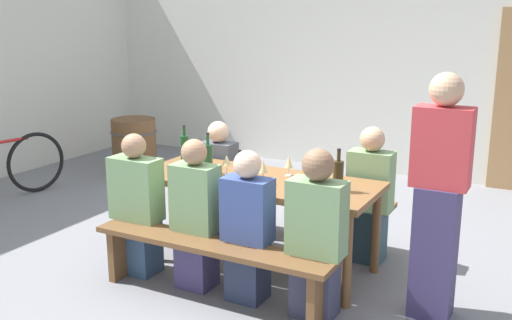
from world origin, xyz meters
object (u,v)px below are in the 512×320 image
object	(u,v)px
bench_near	(210,255)
wine_bottle_1	(240,174)
wine_glass_1	(312,174)
wine_glass_4	(300,179)
bench_far	(292,202)
seated_guest_far_1	(370,198)
seated_guest_far_0	(219,179)
standing_host	(438,201)
wine_glass_3	(289,162)
wine_bottle_2	(338,175)
wine_glass_2	(227,161)
seated_guest_near_1	(196,218)
wine_bottle_3	(185,148)
tasting_table	(256,188)
wine_bottle_0	(208,158)
wine_barrel	(134,144)
seated_guest_near_3	(316,238)
seated_guest_near_2	(248,230)
seated_guest_near_0	(137,209)
wine_glass_0	(263,167)

from	to	relation	value
bench_near	wine_bottle_1	world-z (taller)	wine_bottle_1
wine_bottle_1	wine_glass_1	size ratio (longest dim) A/B	1.59
wine_glass_4	bench_far	bearing A→B (deg)	117.75
wine_glass_1	seated_guest_far_1	bearing A→B (deg)	69.88
seated_guest_far_0	standing_host	size ratio (longest dim) A/B	0.64
wine_bottle_1	bench_near	bearing A→B (deg)	-94.25
wine_glass_3	wine_glass_4	distance (m)	0.47
bench_far	wine_bottle_2	size ratio (longest dim) A/B	5.74
wine_glass_2	seated_guest_near_1	world-z (taller)	seated_guest_near_1
seated_guest_far_0	seated_guest_far_1	xyz separation A→B (m)	(1.46, -0.00, 0.04)
bench_far	wine_bottle_2	xyz separation A→B (m)	(0.71, -0.73, 0.52)
wine_bottle_3	tasting_table	bearing A→B (deg)	-11.74
tasting_table	wine_bottle_0	size ratio (longest dim) A/B	5.73
seated_guest_far_1	wine_bottle_2	bearing A→B (deg)	-6.68
tasting_table	wine_barrel	distance (m)	3.52
tasting_table	seated_guest_near_3	distance (m)	0.94
wine_bottle_1	standing_host	size ratio (longest dim) A/B	0.18
wine_barrel	seated_guest_near_3	bearing A→B (deg)	-34.80
tasting_table	bench_near	size ratio (longest dim) A/B	1.05
bench_far	seated_guest_far_0	size ratio (longest dim) A/B	1.74
seated_guest_near_2	standing_host	distance (m)	1.32
wine_bottle_2	standing_host	bearing A→B (deg)	-9.52
bench_far	seated_guest_near_0	world-z (taller)	seated_guest_near_0
wine_bottle_0	standing_host	distance (m)	1.87
bench_near	seated_guest_near_0	distance (m)	0.81
seated_guest_far_1	wine_glass_0	bearing A→B (deg)	-44.29
wine_bottle_0	wine_glass_3	distance (m)	0.66
wine_glass_0	seated_guest_near_1	distance (m)	0.64
bench_far	wine_glass_2	size ratio (longest dim) A/B	11.69
wine_bottle_0	standing_host	bearing A→B (deg)	-3.14
wine_glass_3	wine_glass_1	bearing A→B (deg)	-42.94
bench_far	wine_barrel	world-z (taller)	wine_barrel
wine_glass_4	seated_guest_near_0	distance (m)	1.33
wine_bottle_2	seated_guest_near_0	distance (m)	1.60
tasting_table	wine_bottle_2	distance (m)	0.74
wine_bottle_0	wine_glass_2	distance (m)	0.16
seated_guest_near_1	standing_host	bearing A→B (deg)	-77.02
seated_guest_near_1	wine_bottle_2	bearing A→B (deg)	-61.01
wine_bottle_3	seated_guest_near_1	bearing A→B (deg)	-50.66
seated_guest_near_3	wine_bottle_3	bearing A→B (deg)	65.32
wine_bottle_1	tasting_table	bearing A→B (deg)	95.31
wine_glass_2	wine_glass_3	xyz separation A→B (m)	(0.47, 0.20, -0.00)
wine_glass_3	seated_guest_near_0	bearing A→B (deg)	-142.89
wine_bottle_1	wine_glass_1	bearing A→B (deg)	20.87
wine_bottle_2	wine_glass_4	bearing A→B (deg)	-146.38
wine_glass_0	seated_guest_near_3	bearing A→B (deg)	-34.39
wine_glass_1	seated_guest_near_1	world-z (taller)	seated_guest_near_1
bench_near	wine_barrel	distance (m)	3.95
bench_near	wine_glass_3	bearing A→B (deg)	77.34
wine_bottle_1	seated_guest_near_0	size ratio (longest dim) A/B	0.26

